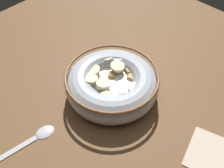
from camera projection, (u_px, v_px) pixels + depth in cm
name	position (u px, v px, depth cm)	size (l,w,h in cm)	color
ground_plane	(112.00, 96.00, 62.51)	(90.72, 90.72, 2.00)	brown
cereal_bowl	(112.00, 84.00, 59.50)	(19.62, 19.62, 5.75)	#B2BCC6
spoon	(34.00, 138.00, 53.84)	(4.07, 14.79, 0.80)	silver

